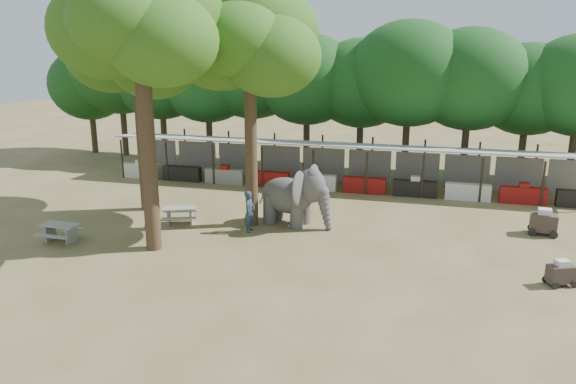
% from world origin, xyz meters
% --- Properties ---
extents(ground, '(100.00, 100.00, 0.00)m').
position_xyz_m(ground, '(0.00, 0.00, 0.00)').
color(ground, brown).
rests_on(ground, ground).
extents(vendor_stalls, '(28.00, 2.99, 2.80)m').
position_xyz_m(vendor_stalls, '(-0.00, 13.84, 1.18)').
color(vendor_stalls, '#A3A6AA').
rests_on(vendor_stalls, ground).
extents(yard_tree_left, '(7.10, 6.90, 11.02)m').
position_xyz_m(yard_tree_left, '(-9.13, 7.19, 8.20)').
color(yard_tree_left, '#332316').
rests_on(yard_tree_left, ground).
extents(yard_tree_center, '(7.10, 6.90, 12.04)m').
position_xyz_m(yard_tree_center, '(-6.13, 2.19, 9.21)').
color(yard_tree_center, '#332316').
rests_on(yard_tree_center, ground).
extents(yard_tree_back, '(7.10, 6.90, 11.36)m').
position_xyz_m(yard_tree_back, '(-3.13, 6.19, 8.54)').
color(yard_tree_back, '#332316').
rests_on(yard_tree_back, ground).
extents(backdrop_trees, '(46.46, 5.95, 8.33)m').
position_xyz_m(backdrop_trees, '(0.00, 19.00, 5.51)').
color(backdrop_trees, '#332316').
rests_on(backdrop_trees, ground).
extents(elephant, '(3.79, 2.80, 2.82)m').
position_xyz_m(elephant, '(-1.05, 6.53, 1.41)').
color(elephant, '#413F3E').
rests_on(elephant, ground).
extents(handler, '(0.47, 0.70, 1.91)m').
position_xyz_m(handler, '(-2.81, 5.05, 0.95)').
color(handler, '#26384C').
rests_on(handler, ground).
extents(picnic_table_near, '(1.64, 1.49, 0.80)m').
position_xyz_m(picnic_table_near, '(-10.29, 1.73, 0.52)').
color(picnic_table_near, gray).
rests_on(picnic_table_near, ground).
extents(picnic_table_far, '(1.95, 1.86, 0.78)m').
position_xyz_m(picnic_table_far, '(-6.36, 5.28, 0.51)').
color(picnic_table_far, gray).
rests_on(picnic_table_far, ground).
extents(cart_front, '(1.16, 0.98, 0.96)m').
position_xyz_m(cart_front, '(9.69, 2.36, 0.48)').
color(cart_front, '#312620').
rests_on(cart_front, ground).
extents(cart_back, '(1.32, 0.94, 1.21)m').
position_xyz_m(cart_back, '(10.00, 7.94, 0.60)').
color(cart_back, '#312620').
rests_on(cart_back, ground).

